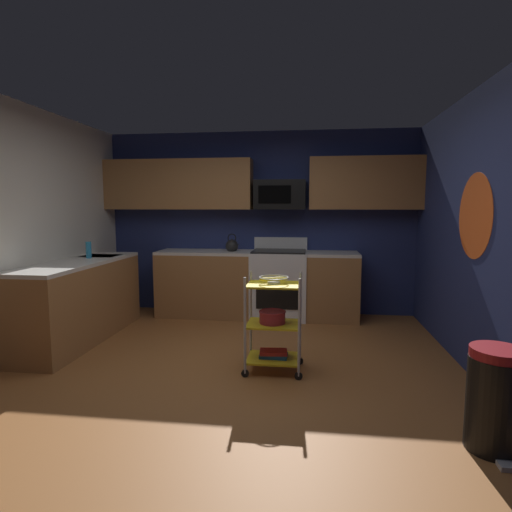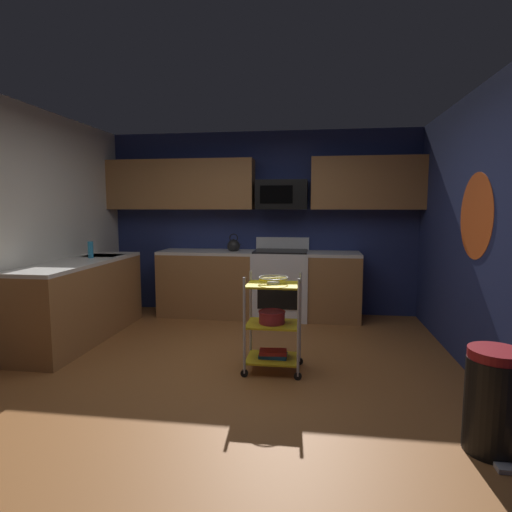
{
  "view_description": "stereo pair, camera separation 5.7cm",
  "coord_description": "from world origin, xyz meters",
  "px_view_note": "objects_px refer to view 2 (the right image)",
  "views": [
    {
      "loc": [
        0.73,
        -3.63,
        1.53
      ],
      "look_at": [
        0.2,
        0.45,
        1.05
      ],
      "focal_mm": 29.41,
      "sensor_mm": 36.0,
      "label": 1
    },
    {
      "loc": [
        0.78,
        -3.62,
        1.53
      ],
      "look_at": [
        0.2,
        0.45,
        1.05
      ],
      "focal_mm": 29.41,
      "sensor_mm": 36.0,
      "label": 2
    }
  ],
  "objects_px": {
    "oven_range": "(281,283)",
    "rolling_cart": "(273,324)",
    "kettle": "(234,246)",
    "trash_can": "(494,401)",
    "mixing_bowl_large": "(272,317)",
    "fruit_bowl": "(273,279)",
    "book_stack": "(273,354)",
    "dish_soap_bottle": "(91,250)",
    "microwave": "(282,195)"
  },
  "relations": [
    {
      "from": "rolling_cart",
      "to": "book_stack",
      "type": "distance_m",
      "value": 0.29
    },
    {
      "from": "microwave",
      "to": "rolling_cart",
      "type": "height_order",
      "value": "microwave"
    },
    {
      "from": "oven_range",
      "to": "kettle",
      "type": "xyz_separation_m",
      "value": [
        -0.66,
        -0.0,
        0.52
      ]
    },
    {
      "from": "fruit_bowl",
      "to": "kettle",
      "type": "relative_size",
      "value": 1.03
    },
    {
      "from": "trash_can",
      "to": "rolling_cart",
      "type": "bearing_deg",
      "value": 143.52
    },
    {
      "from": "mixing_bowl_large",
      "to": "book_stack",
      "type": "relative_size",
      "value": 0.95
    },
    {
      "from": "fruit_bowl",
      "to": "book_stack",
      "type": "xyz_separation_m",
      "value": [
        0.0,
        0.0,
        -0.71
      ]
    },
    {
      "from": "mixing_bowl_large",
      "to": "trash_can",
      "type": "bearing_deg",
      "value": -36.26
    },
    {
      "from": "book_stack",
      "to": "rolling_cart",
      "type": "bearing_deg",
      "value": 180.0
    },
    {
      "from": "rolling_cart",
      "to": "oven_range",
      "type": "bearing_deg",
      "value": 92.77
    },
    {
      "from": "oven_range",
      "to": "mixing_bowl_large",
      "type": "height_order",
      "value": "oven_range"
    },
    {
      "from": "fruit_bowl",
      "to": "trash_can",
      "type": "height_order",
      "value": "fruit_bowl"
    },
    {
      "from": "oven_range",
      "to": "trash_can",
      "type": "bearing_deg",
      "value": -62.55
    },
    {
      "from": "rolling_cart",
      "to": "mixing_bowl_large",
      "type": "bearing_deg",
      "value": 180.0
    },
    {
      "from": "microwave",
      "to": "kettle",
      "type": "distance_m",
      "value": 0.97
    },
    {
      "from": "mixing_bowl_large",
      "to": "book_stack",
      "type": "bearing_deg",
      "value": 0.0
    },
    {
      "from": "trash_can",
      "to": "fruit_bowl",
      "type": "bearing_deg",
      "value": 143.52
    },
    {
      "from": "fruit_bowl",
      "to": "kettle",
      "type": "xyz_separation_m",
      "value": [
        -0.75,
        1.95,
        0.12
      ]
    },
    {
      "from": "kettle",
      "to": "microwave",
      "type": "bearing_deg",
      "value": 9.34
    },
    {
      "from": "oven_range",
      "to": "microwave",
      "type": "height_order",
      "value": "microwave"
    },
    {
      "from": "kettle",
      "to": "rolling_cart",
      "type": "bearing_deg",
      "value": -68.83
    },
    {
      "from": "microwave",
      "to": "mixing_bowl_large",
      "type": "distance_m",
      "value": 2.37
    },
    {
      "from": "oven_range",
      "to": "book_stack",
      "type": "xyz_separation_m",
      "value": [
        0.09,
        -1.95,
        -0.31
      ]
    },
    {
      "from": "book_stack",
      "to": "trash_can",
      "type": "xyz_separation_m",
      "value": [
        1.49,
        -1.1,
        0.16
      ]
    },
    {
      "from": "oven_range",
      "to": "microwave",
      "type": "relative_size",
      "value": 1.57
    },
    {
      "from": "trash_can",
      "to": "microwave",
      "type": "bearing_deg",
      "value": 116.68
    },
    {
      "from": "fruit_bowl",
      "to": "book_stack",
      "type": "bearing_deg",
      "value": 0.0
    },
    {
      "from": "oven_range",
      "to": "dish_soap_bottle",
      "type": "height_order",
      "value": "dish_soap_bottle"
    },
    {
      "from": "kettle",
      "to": "mixing_bowl_large",
      "type": "bearing_deg",
      "value": -69.14
    },
    {
      "from": "kettle",
      "to": "trash_can",
      "type": "bearing_deg",
      "value": -53.63
    },
    {
      "from": "microwave",
      "to": "book_stack",
      "type": "relative_size",
      "value": 2.64
    },
    {
      "from": "oven_range",
      "to": "fruit_bowl",
      "type": "relative_size",
      "value": 4.04
    },
    {
      "from": "book_stack",
      "to": "mixing_bowl_large",
      "type": "bearing_deg",
      "value": 180.0
    },
    {
      "from": "rolling_cart",
      "to": "microwave",
      "type": "bearing_deg",
      "value": 92.64
    },
    {
      "from": "rolling_cart",
      "to": "trash_can",
      "type": "relative_size",
      "value": 1.39
    },
    {
      "from": "microwave",
      "to": "trash_can",
      "type": "height_order",
      "value": "microwave"
    },
    {
      "from": "microwave",
      "to": "trash_can",
      "type": "distance_m",
      "value": 3.79
    },
    {
      "from": "microwave",
      "to": "fruit_bowl",
      "type": "relative_size",
      "value": 2.57
    },
    {
      "from": "microwave",
      "to": "oven_range",
      "type": "bearing_deg",
      "value": -89.74
    },
    {
      "from": "dish_soap_bottle",
      "to": "rolling_cart",
      "type": "bearing_deg",
      "value": -21.68
    },
    {
      "from": "microwave",
      "to": "mixing_bowl_large",
      "type": "height_order",
      "value": "microwave"
    },
    {
      "from": "microwave",
      "to": "kettle",
      "type": "relative_size",
      "value": 2.65
    },
    {
      "from": "rolling_cart",
      "to": "fruit_bowl",
      "type": "distance_m",
      "value": 0.42
    },
    {
      "from": "dish_soap_bottle",
      "to": "microwave",
      "type": "bearing_deg",
      "value": 27.18
    },
    {
      "from": "oven_range",
      "to": "rolling_cart",
      "type": "bearing_deg",
      "value": -87.23
    },
    {
      "from": "dish_soap_bottle",
      "to": "kettle",
      "type": "bearing_deg",
      "value": 33.48
    },
    {
      "from": "kettle",
      "to": "trash_can",
      "type": "xyz_separation_m",
      "value": [
        2.25,
        -3.05,
        -0.67
      ]
    },
    {
      "from": "oven_range",
      "to": "trash_can",
      "type": "height_order",
      "value": "oven_range"
    },
    {
      "from": "rolling_cart",
      "to": "trash_can",
      "type": "bearing_deg",
      "value": -36.48
    },
    {
      "from": "microwave",
      "to": "dish_soap_bottle",
      "type": "distance_m",
      "value": 2.58
    }
  ]
}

